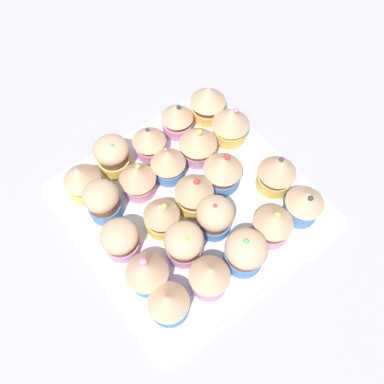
{
  "coord_description": "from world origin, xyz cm",
  "views": [
    {
      "loc": [
        17.39,
        23.01,
        57.87
      ],
      "look_at": [
        0.0,
        0.0,
        4.2
      ],
      "focal_mm": 36.3,
      "sensor_mm": 36.0,
      "label": 1
    }
  ],
  "objects_px": {
    "cupcake_4": "(82,180)",
    "cupcake_13": "(121,240)",
    "cupcake_3": "(113,155)",
    "cupcake_22": "(169,303)",
    "cupcake_18": "(304,204)",
    "cupcake_19": "(273,224)",
    "cupcake_9": "(103,201)",
    "cupcake_5": "(231,123)",
    "cupcake_11": "(193,192)",
    "cupcake_2": "(149,141)",
    "cupcake_15": "(212,219)",
    "cupcake_17": "(147,272)",
    "baking_tray": "(192,202)",
    "cupcake_6": "(198,142)",
    "cupcake_16": "(184,244)",
    "cupcake_7": "(167,164)",
    "cupcake_21": "(209,276)",
    "cupcake_12": "(162,215)",
    "cupcake_14": "(277,172)",
    "cupcake_1": "(177,118)",
    "cupcake_10": "(222,169)",
    "cupcake_8": "(137,179)",
    "cupcake_0": "(208,101)",
    "cupcake_20": "(246,252)"
  },
  "relations": [
    {
      "from": "cupcake_22",
      "to": "cupcake_16",
      "type": "bearing_deg",
      "value": -140.72
    },
    {
      "from": "cupcake_12",
      "to": "cupcake_13",
      "type": "height_order",
      "value": "cupcake_12"
    },
    {
      "from": "cupcake_15",
      "to": "cupcake_20",
      "type": "xyz_separation_m",
      "value": [
        -0.01,
        0.07,
        -0.0
      ]
    },
    {
      "from": "cupcake_3",
      "to": "cupcake_22",
      "type": "distance_m",
      "value": 0.26
    },
    {
      "from": "cupcake_9",
      "to": "cupcake_15",
      "type": "height_order",
      "value": "cupcake_9"
    },
    {
      "from": "cupcake_6",
      "to": "cupcake_8",
      "type": "bearing_deg",
      "value": -1.97
    },
    {
      "from": "cupcake_17",
      "to": "cupcake_19",
      "type": "relative_size",
      "value": 1.06
    },
    {
      "from": "cupcake_6",
      "to": "cupcake_7",
      "type": "bearing_deg",
      "value": 1.02
    },
    {
      "from": "cupcake_13",
      "to": "cupcake_18",
      "type": "distance_m",
      "value": 0.28
    },
    {
      "from": "cupcake_9",
      "to": "cupcake_11",
      "type": "relative_size",
      "value": 0.89
    },
    {
      "from": "cupcake_20",
      "to": "cupcake_22",
      "type": "distance_m",
      "value": 0.13
    },
    {
      "from": "baking_tray",
      "to": "cupcake_6",
      "type": "bearing_deg",
      "value": -133.54
    },
    {
      "from": "cupcake_19",
      "to": "cupcake_9",
      "type": "bearing_deg",
      "value": -45.3
    },
    {
      "from": "cupcake_7",
      "to": "cupcake_2",
      "type": "bearing_deg",
      "value": -92.79
    },
    {
      "from": "cupcake_10",
      "to": "cupcake_14",
      "type": "xyz_separation_m",
      "value": [
        -0.06,
        0.06,
        0.01
      ]
    },
    {
      "from": "cupcake_0",
      "to": "cupcake_6",
      "type": "relative_size",
      "value": 0.91
    },
    {
      "from": "cupcake_4",
      "to": "cupcake_16",
      "type": "xyz_separation_m",
      "value": [
        -0.07,
        0.18,
        -0.0
      ]
    },
    {
      "from": "cupcake_0",
      "to": "cupcake_3",
      "type": "xyz_separation_m",
      "value": [
        0.2,
        -0.0,
        -0.0
      ]
    },
    {
      "from": "cupcake_2",
      "to": "cupcake_15",
      "type": "bearing_deg",
      "value": 88.58
    },
    {
      "from": "cupcake_7",
      "to": "cupcake_18",
      "type": "bearing_deg",
      "value": 124.09
    },
    {
      "from": "cupcake_3",
      "to": "cupcake_9",
      "type": "bearing_deg",
      "value": 48.3
    },
    {
      "from": "cupcake_15",
      "to": "cupcake_21",
      "type": "height_order",
      "value": "same"
    },
    {
      "from": "cupcake_3",
      "to": "cupcake_7",
      "type": "distance_m",
      "value": 0.09
    },
    {
      "from": "cupcake_16",
      "to": "cupcake_19",
      "type": "height_order",
      "value": "same"
    },
    {
      "from": "cupcake_4",
      "to": "cupcake_3",
      "type": "bearing_deg",
      "value": -170.03
    },
    {
      "from": "cupcake_5",
      "to": "cupcake_7",
      "type": "distance_m",
      "value": 0.13
    },
    {
      "from": "cupcake_15",
      "to": "cupcake_20",
      "type": "bearing_deg",
      "value": 94.92
    },
    {
      "from": "cupcake_0",
      "to": "cupcake_4",
      "type": "distance_m",
      "value": 0.26
    },
    {
      "from": "cupcake_4",
      "to": "cupcake_13",
      "type": "height_order",
      "value": "cupcake_4"
    },
    {
      "from": "cupcake_10",
      "to": "cupcake_0",
      "type": "bearing_deg",
      "value": -118.81
    },
    {
      "from": "cupcake_4",
      "to": "cupcake_16",
      "type": "relative_size",
      "value": 0.98
    },
    {
      "from": "cupcake_14",
      "to": "cupcake_17",
      "type": "xyz_separation_m",
      "value": [
        0.26,
        0.01,
        -0.0
      ]
    },
    {
      "from": "cupcake_13",
      "to": "baking_tray",
      "type": "bearing_deg",
      "value": -178.99
    },
    {
      "from": "cupcake_0",
      "to": "cupcake_3",
      "type": "height_order",
      "value": "cupcake_3"
    },
    {
      "from": "baking_tray",
      "to": "cupcake_3",
      "type": "bearing_deg",
      "value": -63.66
    },
    {
      "from": "cupcake_10",
      "to": "cupcake_21",
      "type": "distance_m",
      "value": 0.18
    },
    {
      "from": "cupcake_10",
      "to": "cupcake_14",
      "type": "height_order",
      "value": "cupcake_14"
    },
    {
      "from": "cupcake_4",
      "to": "cupcake_18",
      "type": "distance_m",
      "value": 0.35
    },
    {
      "from": "cupcake_9",
      "to": "cupcake_5",
      "type": "bearing_deg",
      "value": 179.17
    },
    {
      "from": "baking_tray",
      "to": "cupcake_8",
      "type": "distance_m",
      "value": 0.1
    },
    {
      "from": "cupcake_6",
      "to": "cupcake_14",
      "type": "bearing_deg",
      "value": 117.52
    },
    {
      "from": "cupcake_12",
      "to": "cupcake_13",
      "type": "distance_m",
      "value": 0.07
    },
    {
      "from": "cupcake_1",
      "to": "cupcake_11",
      "type": "height_order",
      "value": "cupcake_11"
    },
    {
      "from": "cupcake_2",
      "to": "cupcake_20",
      "type": "distance_m",
      "value": 0.25
    },
    {
      "from": "cupcake_4",
      "to": "cupcake_7",
      "type": "xyz_separation_m",
      "value": [
        -0.12,
        0.05,
        -0.0
      ]
    },
    {
      "from": "cupcake_4",
      "to": "cupcake_14",
      "type": "bearing_deg",
      "value": 145.18
    },
    {
      "from": "cupcake_11",
      "to": "cupcake_2",
      "type": "bearing_deg",
      "value": -90.44
    },
    {
      "from": "cupcake_2",
      "to": "cupcake_21",
      "type": "bearing_deg",
      "value": 75.58
    },
    {
      "from": "cupcake_14",
      "to": "cupcake_15",
      "type": "xyz_separation_m",
      "value": [
        0.13,
        -0.0,
        -0.01
      ]
    },
    {
      "from": "cupcake_19",
      "to": "cupcake_10",
      "type": "bearing_deg",
      "value": -89.75
    }
  ]
}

